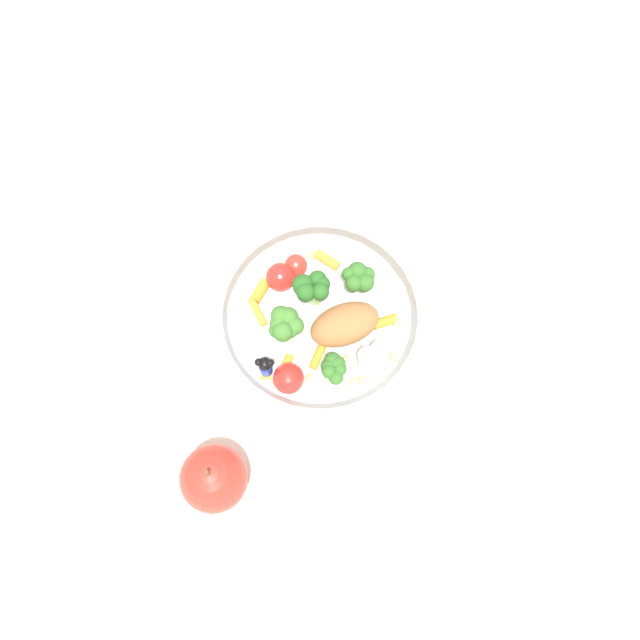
# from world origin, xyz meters

# --- Properties ---
(ground_plane) EXTENTS (2.40, 2.40, 0.00)m
(ground_plane) POSITION_xyz_m (0.00, 0.00, 0.00)
(ground_plane) COLOR silver
(food_container) EXTENTS (0.23, 0.23, 0.06)m
(food_container) POSITION_xyz_m (-0.02, 0.01, 0.03)
(food_container) COLOR white
(food_container) RESTS_ON ground_plane
(loose_apple) EXTENTS (0.07, 0.07, 0.08)m
(loose_apple) POSITION_xyz_m (0.04, 0.20, 0.03)
(loose_apple) COLOR red
(loose_apple) RESTS_ON ground_plane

